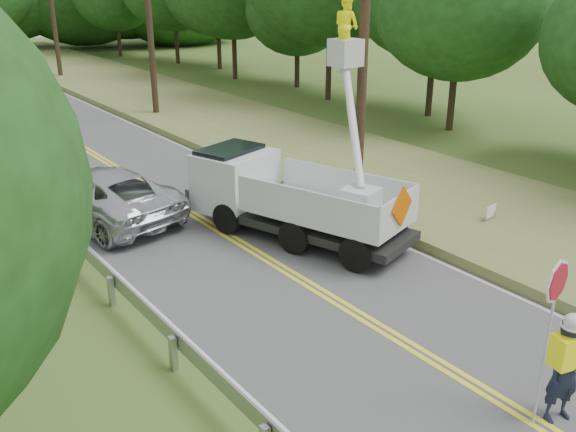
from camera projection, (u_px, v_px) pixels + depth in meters
ground at (491, 396)px, 11.00m from camera, size 140.00×140.00×0.00m
road at (149, 188)px, 21.51m from camera, size 7.20×96.00×0.03m
guardrail at (17, 189)px, 19.77m from camera, size 0.18×48.00×0.77m
utility_poles at (224, 17)px, 24.62m from camera, size 1.60×43.30×10.00m
tall_grass_verge at (312, 151)px, 25.37m from camera, size 7.00×96.00×0.30m
flagger at (566, 364)px, 10.06m from camera, size 1.16×0.58×2.96m
bucket_truck at (280, 180)px, 17.68m from camera, size 5.11×6.63×6.28m
suv_silver at (101, 194)px, 18.53m from camera, size 3.66×6.01×1.56m
suv_darkgrey at (24, 122)px, 27.58m from camera, size 3.59×5.48×1.48m
yard_sign at (491, 212)px, 17.91m from camera, size 0.51×0.11×0.74m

